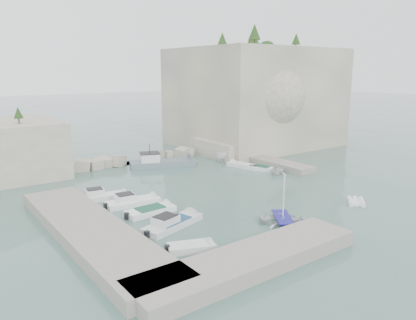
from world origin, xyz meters
TOP-DOWN VIEW (x-y plane):
  - ground at (0.00, 0.00)m, footprint 400.00×400.00m
  - cliff_east at (23.00, 23.00)m, footprint 26.00×22.00m
  - cliff_terrace at (13.00, 18.00)m, footprint 8.00×10.00m
  - quay_west at (-17.00, -1.00)m, footprint 5.00×24.00m
  - quay_south at (-10.00, -12.50)m, footprint 18.00×4.00m
  - ledge_east at (13.50, 10.00)m, footprint 3.00×16.00m
  - breakwater at (-1.00, 22.00)m, footprint 28.00×3.00m
  - motorboat_a at (-12.37, 7.99)m, footprint 6.07×2.79m
  - motorboat_b at (-10.58, 4.52)m, footprint 6.10×2.48m
  - motorboat_c at (-10.38, 1.18)m, footprint 5.35×2.15m
  - motorboat_d at (-10.41, -2.94)m, footprint 6.91×3.80m
  - motorboat_e at (-11.79, -7.84)m, footprint 4.19×2.90m
  - rowboat at (-1.87, -7.89)m, footprint 5.12×4.81m
  - inflatable_dinghy at (8.08, -8.68)m, footprint 3.16×2.96m
  - tender_east_a at (10.25, 4.52)m, footprint 3.07×2.68m
  - tender_east_b at (10.06, 7.20)m, footprint 2.41×4.16m
  - tender_east_c at (9.14, 10.02)m, footprint 2.82×5.55m
  - tender_east_d at (10.24, 14.80)m, footprint 5.26×2.61m
  - work_boat at (0.35, 17.31)m, footprint 10.37×6.26m
  - rowboat_mast at (-1.87, -7.89)m, footprint 0.10×0.10m
  - vegetation at (17.83, 24.40)m, footprint 53.48×13.88m

SIDE VIEW (x-z plane):
  - ground at x=0.00m, z-range 0.00..0.00m
  - motorboat_a at x=-12.37m, z-range -0.70..0.70m
  - motorboat_b at x=-10.58m, z-range -0.70..0.70m
  - motorboat_c at x=-10.38m, z-range -0.35..0.35m
  - motorboat_d at x=-10.41m, z-range -0.70..0.70m
  - motorboat_e at x=-11.79m, z-range -0.35..0.35m
  - rowboat at x=-1.87m, z-range -0.43..0.43m
  - inflatable_dinghy at x=8.08m, z-range -0.22..0.22m
  - tender_east_a at x=10.25m, z-range -0.78..0.78m
  - tender_east_b at x=10.06m, z-range -0.35..0.35m
  - tender_east_c at x=9.14m, z-range -0.35..0.35m
  - tender_east_d at x=10.24m, z-range -0.97..0.97m
  - work_boat at x=0.35m, z-range -1.10..1.10m
  - ledge_east at x=13.50m, z-range 0.00..0.80m
  - quay_west at x=-17.00m, z-range 0.00..1.10m
  - quay_south at x=-10.00m, z-range 0.00..1.10m
  - breakwater at x=-1.00m, z-range 0.00..1.40m
  - cliff_terrace at x=13.00m, z-range 0.00..2.50m
  - rowboat_mast at x=-1.87m, z-range 0.43..4.63m
  - cliff_east at x=23.00m, z-range 0.00..17.00m
  - vegetation at x=17.83m, z-range 11.23..24.63m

